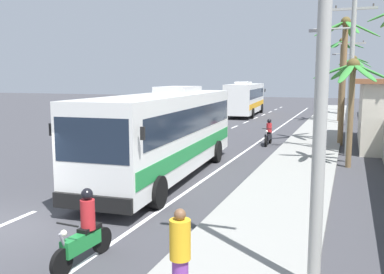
{
  "coord_description": "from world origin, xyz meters",
  "views": [
    {
      "loc": [
        8.85,
        -8.41,
        4.05
      ],
      "look_at": [
        3.02,
        7.13,
        1.7
      ],
      "focal_mm": 39.46,
      "sensor_mm": 36.0,
      "label": 1
    }
  ],
  "objects_px": {
    "utility_pole_mid": "(350,67)",
    "palm_nearest": "(344,58)",
    "motorcycle_beside_bus": "(269,134)",
    "utility_pole_far": "(350,75)",
    "coach_bus_far_lane": "(245,98)",
    "utility_pole_nearest": "(324,44)",
    "utility_pole_distant": "(350,71)",
    "palm_second": "(354,74)",
    "palm_third": "(353,84)",
    "pedestrian_midwalk": "(180,256)",
    "palm_farthest": "(342,61)",
    "pedestrian_near_kerb": "(323,132)",
    "coach_bus_foreground": "(167,131)",
    "motorcycle_trailing": "(84,233)"
  },
  "relations": [
    {
      "from": "motorcycle_trailing",
      "to": "palm_nearest",
      "type": "bearing_deg",
      "value": 75.92
    },
    {
      "from": "utility_pole_distant",
      "to": "coach_bus_far_lane",
      "type": "bearing_deg",
      "value": -137.99
    },
    {
      "from": "coach_bus_far_lane",
      "to": "utility_pole_nearest",
      "type": "distance_m",
      "value": 38.1
    },
    {
      "from": "utility_pole_nearest",
      "to": "palm_farthest",
      "type": "bearing_deg",
      "value": 90.77
    },
    {
      "from": "pedestrian_midwalk",
      "to": "utility_pole_nearest",
      "type": "xyz_separation_m",
      "value": [
        2.08,
        1.49,
        3.57
      ]
    },
    {
      "from": "utility_pole_nearest",
      "to": "palm_third",
      "type": "distance_m",
      "value": 12.37
    },
    {
      "from": "motorcycle_beside_bus",
      "to": "palm_nearest",
      "type": "xyz_separation_m",
      "value": [
        4.06,
        1.42,
        4.53
      ]
    },
    {
      "from": "utility_pole_distant",
      "to": "palm_second",
      "type": "relative_size",
      "value": 1.42
    },
    {
      "from": "palm_nearest",
      "to": "palm_second",
      "type": "xyz_separation_m",
      "value": [
        0.65,
        21.27,
        -0.73
      ]
    },
    {
      "from": "palm_nearest",
      "to": "palm_third",
      "type": "bearing_deg",
      "value": -85.36
    },
    {
      "from": "motorcycle_beside_bus",
      "to": "pedestrian_midwalk",
      "type": "height_order",
      "value": "pedestrian_midwalk"
    },
    {
      "from": "pedestrian_near_kerb",
      "to": "palm_second",
      "type": "height_order",
      "value": "palm_second"
    },
    {
      "from": "utility_pole_mid",
      "to": "palm_nearest",
      "type": "bearing_deg",
      "value": 95.7
    },
    {
      "from": "coach_bus_foreground",
      "to": "utility_pole_nearest",
      "type": "xyz_separation_m",
      "value": [
        6.45,
        -7.82,
        2.72
      ]
    },
    {
      "from": "coach_bus_foreground",
      "to": "motorcycle_beside_bus",
      "type": "relative_size",
      "value": 6.11
    },
    {
      "from": "pedestrian_midwalk",
      "to": "palm_second",
      "type": "height_order",
      "value": "palm_second"
    },
    {
      "from": "utility_pole_nearest",
      "to": "coach_bus_foreground",
      "type": "bearing_deg",
      "value": 129.53
    },
    {
      "from": "motorcycle_trailing",
      "to": "palm_nearest",
      "type": "xyz_separation_m",
      "value": [
        4.82,
        19.24,
        4.5
      ]
    },
    {
      "from": "pedestrian_midwalk",
      "to": "utility_pole_mid",
      "type": "distance_m",
      "value": 17.35
    },
    {
      "from": "utility_pole_distant",
      "to": "palm_third",
      "type": "relative_size",
      "value": 1.83
    },
    {
      "from": "utility_pole_far",
      "to": "palm_third",
      "type": "distance_m",
      "value": 18.31
    },
    {
      "from": "motorcycle_beside_bus",
      "to": "coach_bus_far_lane",
      "type": "bearing_deg",
      "value": 107.53
    },
    {
      "from": "coach_bus_far_lane",
      "to": "palm_nearest",
      "type": "bearing_deg",
      "value": -60.3
    },
    {
      "from": "pedestrian_near_kerb",
      "to": "palm_second",
      "type": "bearing_deg",
      "value": 7.22
    },
    {
      "from": "motorcycle_beside_bus",
      "to": "utility_pole_mid",
      "type": "bearing_deg",
      "value": -26.36
    },
    {
      "from": "utility_pole_far",
      "to": "palm_nearest",
      "type": "relative_size",
      "value": 1.09
    },
    {
      "from": "pedestrian_near_kerb",
      "to": "utility_pole_nearest",
      "type": "xyz_separation_m",
      "value": [
        0.87,
        -16.92,
        3.64
      ]
    },
    {
      "from": "motorcycle_trailing",
      "to": "pedestrian_near_kerb",
      "type": "distance_m",
      "value": 17.69
    },
    {
      "from": "utility_pole_distant",
      "to": "palm_farthest",
      "type": "relative_size",
      "value": 1.19
    },
    {
      "from": "motorcycle_beside_bus",
      "to": "motorcycle_trailing",
      "type": "xyz_separation_m",
      "value": [
        -0.76,
        -17.82,
        0.03
      ]
    },
    {
      "from": "palm_nearest",
      "to": "palm_third",
      "type": "relative_size",
      "value": 1.54
    },
    {
      "from": "coach_bus_far_lane",
      "to": "palm_second",
      "type": "distance_m",
      "value": 11.61
    },
    {
      "from": "coach_bus_far_lane",
      "to": "palm_farthest",
      "type": "relative_size",
      "value": 1.5
    },
    {
      "from": "coach_bus_far_lane",
      "to": "utility_pole_nearest",
      "type": "height_order",
      "value": "utility_pole_nearest"
    },
    {
      "from": "motorcycle_beside_bus",
      "to": "utility_pole_far",
      "type": "height_order",
      "value": "utility_pole_far"
    },
    {
      "from": "coach_bus_far_lane",
      "to": "motorcycle_beside_bus",
      "type": "relative_size",
      "value": 5.74
    },
    {
      "from": "motorcycle_beside_bus",
      "to": "pedestrian_near_kerb",
      "type": "height_order",
      "value": "pedestrian_near_kerb"
    },
    {
      "from": "coach_bus_foreground",
      "to": "pedestrian_near_kerb",
      "type": "distance_m",
      "value": 10.72
    },
    {
      "from": "utility_pole_nearest",
      "to": "utility_pole_distant",
      "type": "bearing_deg",
      "value": 89.7
    },
    {
      "from": "utility_pole_far",
      "to": "palm_farthest",
      "type": "distance_m",
      "value": 2.47
    },
    {
      "from": "palm_farthest",
      "to": "coach_bus_far_lane",
      "type": "bearing_deg",
      "value": 157.49
    },
    {
      "from": "utility_pole_distant",
      "to": "motorcycle_trailing",
      "type": "bearing_deg",
      "value": -96.24
    },
    {
      "from": "palm_third",
      "to": "motorcycle_beside_bus",
      "type": "bearing_deg",
      "value": 131.57
    },
    {
      "from": "utility_pole_far",
      "to": "utility_pole_nearest",
      "type": "bearing_deg",
      "value": -90.67
    },
    {
      "from": "motorcycle_beside_bus",
      "to": "pedestrian_near_kerb",
      "type": "xyz_separation_m",
      "value": [
        3.18,
        -0.58,
        0.34
      ]
    },
    {
      "from": "palm_second",
      "to": "palm_farthest",
      "type": "xyz_separation_m",
      "value": [
        -1.09,
        -7.57,
        1.07
      ]
    },
    {
      "from": "palm_nearest",
      "to": "palm_second",
      "type": "relative_size",
      "value": 1.19
    },
    {
      "from": "pedestrian_near_kerb",
      "to": "palm_third",
      "type": "height_order",
      "value": "palm_third"
    },
    {
      "from": "utility_pole_far",
      "to": "palm_nearest",
      "type": "height_order",
      "value": "utility_pole_far"
    },
    {
      "from": "motorcycle_beside_bus",
      "to": "utility_pole_distant",
      "type": "distance_m",
      "value": 29.06
    }
  ]
}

